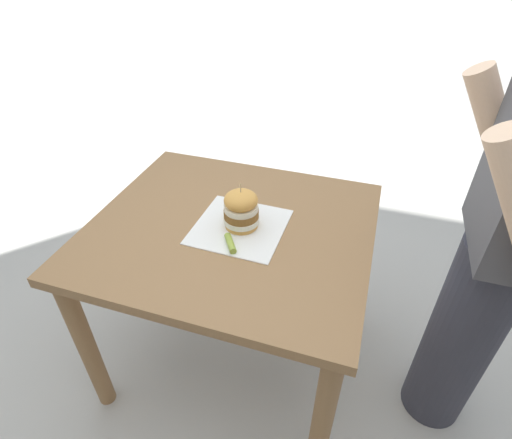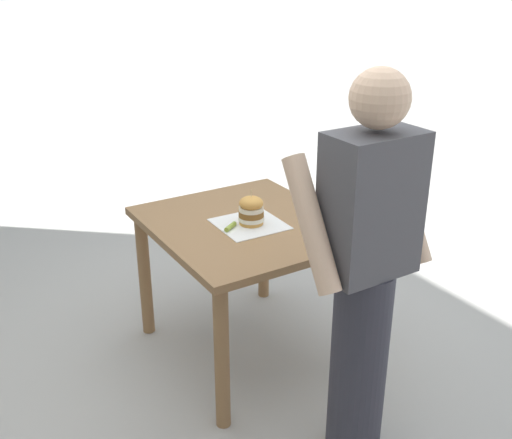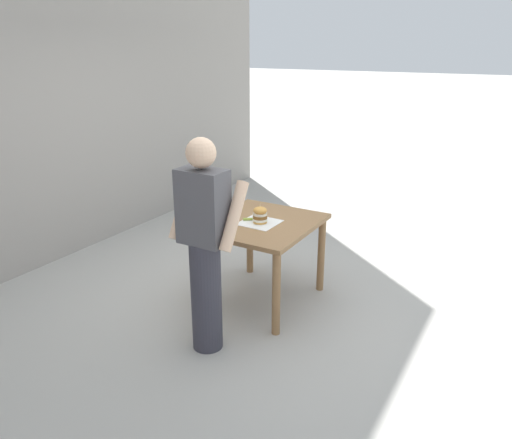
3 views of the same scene
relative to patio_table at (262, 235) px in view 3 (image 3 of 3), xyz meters
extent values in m
plane|color=#ADAAA3|center=(0.00, 0.00, -0.66)|extent=(80.00, 80.00, 0.00)
cube|color=olive|center=(0.00, 0.00, 0.11)|extent=(0.93, 1.05, 0.04)
cylinder|color=olive|center=(-0.40, -0.46, -0.28)|extent=(0.07, 0.07, 0.74)
cylinder|color=olive|center=(0.40, -0.46, -0.28)|extent=(0.07, 0.07, 0.74)
cylinder|color=olive|center=(-0.40, 0.46, -0.28)|extent=(0.07, 0.07, 0.74)
cylinder|color=olive|center=(0.40, 0.46, -0.28)|extent=(0.07, 0.07, 0.74)
cube|color=white|center=(0.00, 0.04, 0.13)|extent=(0.33, 0.33, 0.00)
cylinder|color=gold|center=(-0.01, 0.04, 0.14)|extent=(0.12, 0.12, 0.02)
cylinder|color=silver|center=(-0.01, 0.04, 0.16)|extent=(0.13, 0.13, 0.02)
cylinder|color=brown|center=(-0.01, 0.04, 0.19)|extent=(0.13, 0.13, 0.03)
cylinder|color=silver|center=(-0.01, 0.04, 0.21)|extent=(0.13, 0.13, 0.02)
ellipsoid|color=gold|center=(-0.01, 0.04, 0.24)|extent=(0.12, 0.12, 0.07)
cylinder|color=#D1B77F|center=(-0.01, 0.04, 0.29)|extent=(0.00, 0.00, 0.05)
cylinder|color=#8EA83D|center=(0.12, 0.04, 0.14)|extent=(0.09, 0.07, 0.02)
cylinder|color=#33333D|center=(-0.02, 0.90, -0.21)|extent=(0.24, 0.24, 0.90)
cube|color=#4C4C51|center=(-0.02, 0.90, 0.52)|extent=(0.36, 0.22, 0.56)
sphere|color=beige|center=(-0.02, 0.90, 0.92)|extent=(0.22, 0.22, 0.22)
cylinder|color=beige|center=(-0.25, 0.84, 0.47)|extent=(0.09, 0.34, 0.50)
cylinder|color=beige|center=(0.21, 0.84, 0.47)|extent=(0.09, 0.34, 0.50)
camera|label=1|loc=(1.10, 0.46, 1.04)|focal=28.00mm
camera|label=2|loc=(1.44, 2.45, 1.35)|focal=42.00mm
camera|label=3|loc=(-2.09, 3.69, 1.65)|focal=35.00mm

